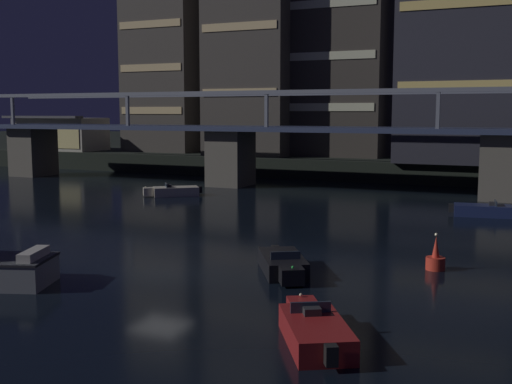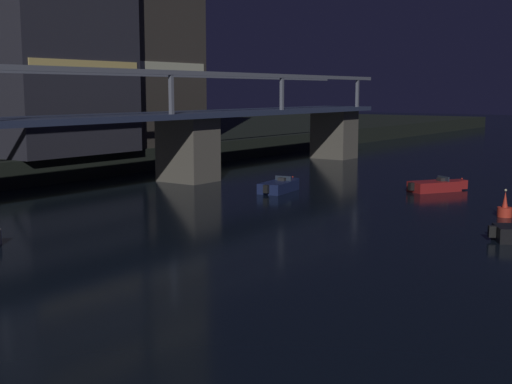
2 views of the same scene
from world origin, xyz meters
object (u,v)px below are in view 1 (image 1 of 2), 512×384
object	(u,v)px
tower_central	(341,33)
speedboat_mid_right	(314,330)
river_bridge	(355,147)
speedboat_mid_left	(486,210)
waterfront_pavilion	(60,134)
channel_buoy	(435,260)
speedboat_near_center	(173,191)
tower_west_tall	(261,0)
tower_west_low	(174,49)
speedboat_near_right	(283,265)

from	to	relation	value
tower_central	speedboat_mid_right	distance (m)	60.31
river_bridge	speedboat_mid_left	distance (m)	16.27
waterfront_pavilion	speedboat_mid_right	size ratio (longest dim) A/B	2.55
tower_central	speedboat_mid_right	bearing A→B (deg)	-74.10
tower_central	channel_buoy	xyz separation A→B (m)	(18.01, -44.39, -16.25)
waterfront_pavilion	speedboat_near_center	world-z (taller)	waterfront_pavilion
tower_west_tall	speedboat_mid_right	bearing A→B (deg)	-64.91
river_bridge	tower_west_tall	bearing A→B (deg)	135.77
tower_west_low	river_bridge	bearing A→B (deg)	-30.98
tower_west_tall	speedboat_mid_left	world-z (taller)	tower_west_tall
river_bridge	speedboat_near_right	bearing A→B (deg)	-80.70
tower_west_low	channel_buoy	world-z (taller)	tower_west_low
channel_buoy	tower_central	bearing A→B (deg)	112.09
waterfront_pavilion	speedboat_mid_right	xyz separation A→B (m)	(54.09, -50.85, -4.02)
tower_west_tall	speedboat_near_center	bearing A→B (deg)	-84.28
tower_west_tall	tower_central	distance (m)	10.72
tower_west_tall	channel_buoy	size ratio (longest dim) A/B	21.47
tower_central	channel_buoy	bearing A→B (deg)	-67.91
speedboat_near_right	tower_west_low	bearing A→B (deg)	125.66
tower_west_tall	speedboat_mid_left	bearing A→B (deg)	-42.09
river_bridge	waterfront_pavilion	world-z (taller)	river_bridge
tower_west_low	channel_buoy	bearing A→B (deg)	-47.66
tower_west_low	tower_central	xyz separation A→B (m)	(23.54, -1.22, 0.87)
speedboat_near_center	speedboat_near_right	distance (m)	28.79
river_bridge	speedboat_mid_right	bearing A→B (deg)	-76.60
river_bridge	speedboat_near_center	bearing A→B (deg)	-145.95
tower_central	speedboat_near_center	xyz separation A→B (m)	(-7.27, -26.30, -16.31)
tower_central	speedboat_mid_right	xyz separation A→B (m)	(15.91, -55.84, -16.31)
tower_west_tall	channel_buoy	distance (m)	55.55
river_bridge	tower_central	size ratio (longest dim) A/B	2.84
speedboat_near_right	speedboat_mid_left	xyz separation A→B (m)	(7.22, 21.07, 0.00)
speedboat_near_center	speedboat_mid_left	distance (m)	26.22
tower_west_tall	river_bridge	bearing A→B (deg)	-44.23
tower_west_tall	tower_west_low	bearing A→B (deg)	171.28
speedboat_mid_left	channel_buoy	bearing A→B (deg)	-93.03
speedboat_near_right	speedboat_mid_left	world-z (taller)	same
tower_west_low	speedboat_mid_right	xyz separation A→B (m)	(39.45, -57.06, -15.44)
tower_central	waterfront_pavilion	world-z (taller)	tower_central
river_bridge	speedboat_mid_right	size ratio (longest dim) A/B	17.14
river_bridge	tower_central	bearing A→B (deg)	111.44
speedboat_mid_left	speedboat_mid_right	world-z (taller)	same
tower_west_tall	speedboat_near_right	size ratio (longest dim) A/B	7.80
speedboat_near_center	speedboat_mid_right	xyz separation A→B (m)	(23.18, -29.54, 0.00)
speedboat_mid_left	speedboat_near_center	bearing A→B (deg)	178.77
channel_buoy	speedboat_mid_right	bearing A→B (deg)	-100.40
tower_central	river_bridge	bearing A→B (deg)	-68.56
tower_west_low	channel_buoy	size ratio (longest dim) A/B	15.69
speedboat_mid_left	channel_buoy	world-z (taller)	channel_buoy
river_bridge	tower_west_tall	size ratio (longest dim) A/B	2.20
river_bridge	waterfront_pavilion	xyz separation A→B (m)	(-44.81, 11.91, 0.25)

